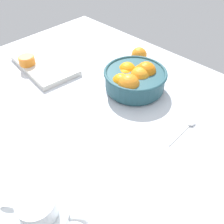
{
  "coord_description": "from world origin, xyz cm",
  "views": [
    {
      "loc": [
        43.41,
        -43.7,
        59.25
      ],
      "look_at": [
        1.79,
        -1.46,
        4.94
      ],
      "focal_mm": 40.05,
      "sensor_mm": 36.0,
      "label": 1
    }
  ],
  "objects_px": {
    "loose_orange_1": "(139,55)",
    "cutting_board": "(45,65)",
    "fruit_bowl": "(134,79)",
    "orange_half_0": "(27,60)",
    "spoon": "(186,128)",
    "juice_pitcher": "(44,223)"
  },
  "relations": [
    {
      "from": "fruit_bowl",
      "to": "cutting_board",
      "type": "relative_size",
      "value": 0.77
    },
    {
      "from": "juice_pitcher",
      "to": "spoon",
      "type": "distance_m",
      "value": 0.51
    },
    {
      "from": "juice_pitcher",
      "to": "loose_orange_1",
      "type": "xyz_separation_m",
      "value": [
        -0.34,
        0.72,
        -0.02
      ]
    },
    {
      "from": "juice_pitcher",
      "to": "loose_orange_1",
      "type": "relative_size",
      "value": 2.3
    },
    {
      "from": "cutting_board",
      "to": "spoon",
      "type": "relative_size",
      "value": 2.11
    },
    {
      "from": "fruit_bowl",
      "to": "juice_pitcher",
      "type": "height_order",
      "value": "juice_pitcher"
    },
    {
      "from": "fruit_bowl",
      "to": "cutting_board",
      "type": "xyz_separation_m",
      "value": [
        -0.38,
        -0.15,
        -0.04
      ]
    },
    {
      "from": "orange_half_0",
      "to": "spoon",
      "type": "bearing_deg",
      "value": 13.44
    },
    {
      "from": "fruit_bowl",
      "to": "spoon",
      "type": "bearing_deg",
      "value": -8.96
    },
    {
      "from": "orange_half_0",
      "to": "loose_orange_1",
      "type": "bearing_deg",
      "value": 50.87
    },
    {
      "from": "fruit_bowl",
      "to": "spoon",
      "type": "xyz_separation_m",
      "value": [
        0.26,
        -0.04,
        -0.05
      ]
    },
    {
      "from": "fruit_bowl",
      "to": "loose_orange_1",
      "type": "bearing_deg",
      "value": 124.77
    },
    {
      "from": "cutting_board",
      "to": "loose_orange_1",
      "type": "height_order",
      "value": "loose_orange_1"
    },
    {
      "from": "loose_orange_1",
      "to": "cutting_board",
      "type": "bearing_deg",
      "value": -129.31
    },
    {
      "from": "cutting_board",
      "to": "orange_half_0",
      "type": "bearing_deg",
      "value": -128.02
    },
    {
      "from": "fruit_bowl",
      "to": "juice_pitcher",
      "type": "xyz_separation_m",
      "value": [
        0.22,
        -0.55,
        0.0
      ]
    },
    {
      "from": "orange_half_0",
      "to": "fruit_bowl",
      "type": "bearing_deg",
      "value": 25.86
    },
    {
      "from": "fruit_bowl",
      "to": "orange_half_0",
      "type": "relative_size",
      "value": 3.54
    },
    {
      "from": "juice_pitcher",
      "to": "orange_half_0",
      "type": "xyz_separation_m",
      "value": [
        -0.64,
        0.34,
        -0.02
      ]
    },
    {
      "from": "orange_half_0",
      "to": "loose_orange_1",
      "type": "relative_size",
      "value": 0.98
    },
    {
      "from": "cutting_board",
      "to": "orange_half_0",
      "type": "relative_size",
      "value": 4.62
    },
    {
      "from": "orange_half_0",
      "to": "spoon",
      "type": "height_order",
      "value": "orange_half_0"
    }
  ]
}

